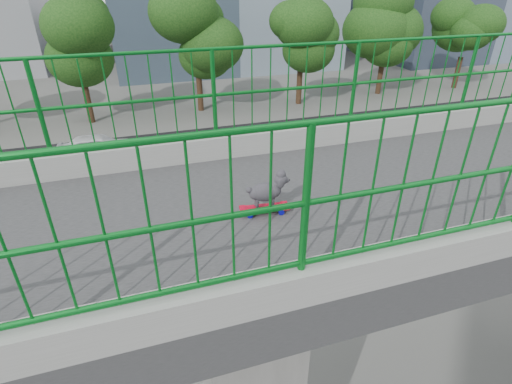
{
  "coord_description": "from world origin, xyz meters",
  "views": [
    {
      "loc": [
        3.39,
        -0.98,
        9.15
      ],
      "look_at": [
        -0.29,
        0.2,
        7.01
      ],
      "focal_mm": 27.24,
      "sensor_mm": 36.0,
      "label": 1
    }
  ],
  "objects_px": {
    "car_0": "(327,255)",
    "car_2": "(468,146)",
    "poodle": "(267,190)",
    "car_5": "(462,226)",
    "car_4": "(98,147)",
    "skateboard": "(264,209)",
    "car_1": "(273,213)"
  },
  "relations": [
    {
      "from": "car_0",
      "to": "car_2",
      "type": "relative_size",
      "value": 0.78
    },
    {
      "from": "poodle",
      "to": "car_2",
      "type": "relative_size",
      "value": 0.08
    },
    {
      "from": "poodle",
      "to": "car_2",
      "type": "distance_m",
      "value": 21.76
    },
    {
      "from": "poodle",
      "to": "car_5",
      "type": "distance_m",
      "value": 13.58
    },
    {
      "from": "car_4",
      "to": "car_5",
      "type": "bearing_deg",
      "value": -133.24
    },
    {
      "from": "car_0",
      "to": "car_5",
      "type": "xyz_separation_m",
      "value": [
        0.0,
        5.75,
        0.01
      ]
    },
    {
      "from": "poodle",
      "to": "car_4",
      "type": "distance_m",
      "value": 20.34
    },
    {
      "from": "car_5",
      "to": "car_2",
      "type": "bearing_deg",
      "value": 135.27
    },
    {
      "from": "car_4",
      "to": "car_5",
      "type": "height_order",
      "value": "car_5"
    },
    {
      "from": "car_5",
      "to": "skateboard",
      "type": "bearing_deg",
      "value": -58.95
    },
    {
      "from": "car_1",
      "to": "car_5",
      "type": "relative_size",
      "value": 0.96
    },
    {
      "from": "car_1",
      "to": "car_5",
      "type": "distance_m",
      "value": 7.32
    },
    {
      "from": "skateboard",
      "to": "car_1",
      "type": "distance_m",
      "value": 11.87
    },
    {
      "from": "car_1",
      "to": "car_4",
      "type": "xyz_separation_m",
      "value": [
        -9.6,
        -7.03,
        0.02
      ]
    },
    {
      "from": "car_2",
      "to": "skateboard",
      "type": "bearing_deg",
      "value": 127.17
    },
    {
      "from": "skateboard",
      "to": "car_2",
      "type": "height_order",
      "value": "skateboard"
    },
    {
      "from": "skateboard",
      "to": "car_4",
      "type": "relative_size",
      "value": 0.12
    },
    {
      "from": "car_2",
      "to": "car_1",
      "type": "bearing_deg",
      "value": 103.9
    },
    {
      "from": "car_1",
      "to": "car_0",
      "type": "bearing_deg",
      "value": 14.62
    },
    {
      "from": "skateboard",
      "to": "car_5",
      "type": "distance_m",
      "value": 13.49
    },
    {
      "from": "car_0",
      "to": "car_4",
      "type": "relative_size",
      "value": 1.0
    },
    {
      "from": "poodle",
      "to": "car_4",
      "type": "relative_size",
      "value": 0.1
    },
    {
      "from": "skateboard",
      "to": "car_2",
      "type": "bearing_deg",
      "value": 133.95
    },
    {
      "from": "car_1",
      "to": "car_4",
      "type": "relative_size",
      "value": 1.01
    },
    {
      "from": "car_0",
      "to": "car_4",
      "type": "height_order",
      "value": "car_4"
    },
    {
      "from": "car_2",
      "to": "car_5",
      "type": "relative_size",
      "value": 1.22
    },
    {
      "from": "poodle",
      "to": "car_2",
      "type": "height_order",
      "value": "poodle"
    },
    {
      "from": "car_0",
      "to": "car_5",
      "type": "bearing_deg",
      "value": 90.0
    },
    {
      "from": "skateboard",
      "to": "car_5",
      "type": "height_order",
      "value": "skateboard"
    },
    {
      "from": "car_2",
      "to": "car_4",
      "type": "xyz_separation_m",
      "value": [
        -6.4,
        -19.95,
        -0.03
      ]
    },
    {
      "from": "car_1",
      "to": "car_4",
      "type": "height_order",
      "value": "car_4"
    },
    {
      "from": "poodle",
      "to": "car_1",
      "type": "bearing_deg",
      "value": 165.69
    }
  ]
}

